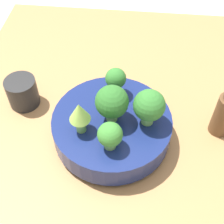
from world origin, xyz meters
TOP-DOWN VIEW (x-y plane):
  - ground_plane at (0.00, 0.00)m, footprint 6.00×6.00m
  - table at (0.00, 0.00)m, footprint 1.11×0.85m
  - bowl at (0.00, 0.01)m, footprint 0.27×0.27m
  - broccoli_floret_left at (-0.07, 0.01)m, footprint 0.05×0.05m
  - broccoli_floret_center at (0.00, 0.01)m, footprint 0.07×0.07m
  - broccoli_floret_front at (-0.00, -0.06)m, footprint 0.07×0.07m
  - romanesco_piece_far at (-0.04, 0.08)m, footprint 0.05×0.05m
  - broccoli_floret_right at (0.08, 0.01)m, footprint 0.05×0.05m
  - cup at (0.09, 0.25)m, footprint 0.08×0.08m

SIDE VIEW (x-z plane):
  - ground_plane at x=0.00m, z-range 0.00..0.00m
  - table at x=0.00m, z-range 0.00..0.04m
  - cup at x=0.09m, z-range 0.04..0.12m
  - bowl at x=0.00m, z-range 0.05..0.12m
  - broccoli_floret_left at x=-0.07m, z-range 0.12..0.18m
  - broccoli_floret_right at x=0.08m, z-range 0.12..0.19m
  - broccoli_floret_front at x=0.00m, z-range 0.12..0.21m
  - romanesco_piece_far at x=-0.04m, z-range 0.12..0.21m
  - broccoli_floret_center at x=0.00m, z-range 0.12..0.21m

